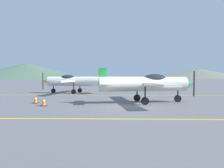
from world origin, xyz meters
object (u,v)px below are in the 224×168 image
object	(u,v)px
airplane_mid	(73,81)
traffic_cone_side	(44,102)
traffic_cone_front	(36,99)
airplane_near	(147,83)

from	to	relation	value
airplane_mid	traffic_cone_side	bearing A→B (deg)	-88.72
airplane_mid	traffic_cone_front	size ratio (longest dim) A/B	14.36
airplane_near	traffic_cone_side	world-z (taller)	airplane_near
airplane_near	airplane_mid	distance (m)	11.05
traffic_cone_front	airplane_mid	bearing A→B (deg)	84.40
airplane_near	airplane_mid	world-z (taller)	same
airplane_mid	traffic_cone_side	world-z (taller)	airplane_mid
traffic_cone_front	traffic_cone_side	distance (m)	1.74
airplane_mid	traffic_cone_side	distance (m)	10.17
airplane_near	traffic_cone_front	distance (m)	8.20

